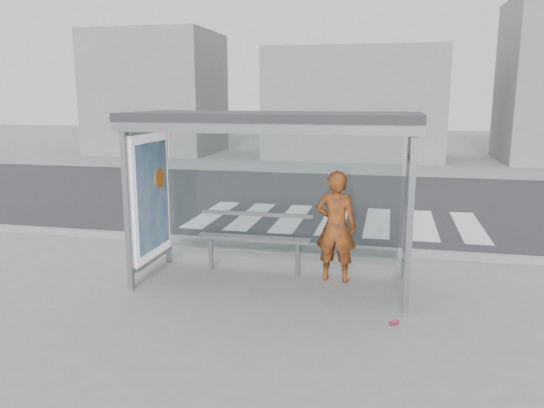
{
  "coord_description": "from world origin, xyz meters",
  "views": [
    {
      "loc": [
        1.7,
        -7.61,
        2.85
      ],
      "look_at": [
        -0.04,
        0.2,
        1.22
      ],
      "focal_mm": 35.0,
      "sensor_mm": 36.0,
      "label": 1
    }
  ],
  "objects_px": {
    "person": "(336,226)",
    "soda_can": "(394,322)",
    "bus_shelter": "(248,155)",
    "bench": "(254,238)"
  },
  "relations": [
    {
      "from": "person",
      "to": "bench",
      "type": "height_order",
      "value": "person"
    },
    {
      "from": "bus_shelter",
      "to": "person",
      "type": "xyz_separation_m",
      "value": [
        1.31,
        0.31,
        -1.11
      ]
    },
    {
      "from": "person",
      "to": "soda_can",
      "type": "xyz_separation_m",
      "value": [
        0.91,
        -1.51,
        -0.84
      ]
    },
    {
      "from": "person",
      "to": "soda_can",
      "type": "distance_m",
      "value": 1.95
    },
    {
      "from": "bench",
      "to": "soda_can",
      "type": "bearing_deg",
      "value": -35.93
    },
    {
      "from": "bus_shelter",
      "to": "soda_can",
      "type": "xyz_separation_m",
      "value": [
        2.22,
        -1.2,
        -1.95
      ]
    },
    {
      "from": "bus_shelter",
      "to": "soda_can",
      "type": "height_order",
      "value": "bus_shelter"
    },
    {
      "from": "bus_shelter",
      "to": "bench",
      "type": "xyz_separation_m",
      "value": [
        -0.03,
        0.44,
        -1.41
      ]
    },
    {
      "from": "bus_shelter",
      "to": "bench",
      "type": "relative_size",
      "value": 2.25
    },
    {
      "from": "bus_shelter",
      "to": "soda_can",
      "type": "relative_size",
      "value": 35.38
    }
  ]
}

